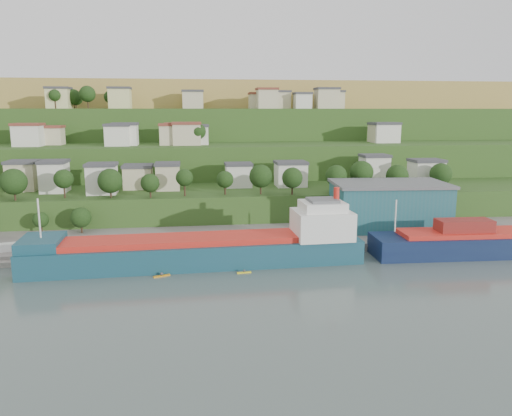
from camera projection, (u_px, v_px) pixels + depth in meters
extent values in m
plane|color=#404E49|center=(231.00, 277.00, 104.21)|extent=(500.00, 500.00, 0.00)
cube|color=slate|center=(296.00, 240.00, 134.04)|extent=(220.00, 26.00, 4.00)
cube|color=#284719|center=(216.00, 220.00, 158.68)|extent=(260.00, 32.00, 20.00)
cube|color=#284719|center=(212.00, 203.00, 187.87)|extent=(280.00, 32.00, 44.00)
cube|color=#284719|center=(209.00, 191.00, 217.05)|extent=(300.00, 32.00, 70.00)
cube|color=#A2943D|center=(204.00, 171.00, 289.03)|extent=(360.00, 120.00, 96.00)
cube|color=#C4B994|center=(23.00, 177.00, 153.88)|extent=(8.41, 8.95, 8.34)
cube|color=#3F3F44|center=(22.00, 162.00, 152.99)|extent=(9.01, 9.55, 0.90)
cube|color=silver|center=(55.00, 178.00, 150.26)|extent=(7.32, 8.61, 8.77)
cube|color=#3F3F44|center=(53.00, 162.00, 149.33)|extent=(7.92, 9.21, 0.90)
cube|color=silver|center=(102.00, 180.00, 147.31)|extent=(8.25, 7.81, 8.24)
cube|color=#3F3F44|center=(101.00, 164.00, 146.43)|extent=(8.85, 8.41, 0.90)
cube|color=#C4B994|center=(138.00, 178.00, 157.74)|extent=(8.71, 8.92, 6.66)
cube|color=#3F3F44|center=(138.00, 166.00, 157.02)|extent=(9.31, 9.52, 0.90)
cube|color=#C4B994|center=(168.00, 177.00, 155.26)|extent=(7.15, 8.50, 7.54)
cube|color=#3F3F44|center=(167.00, 164.00, 154.45)|extent=(7.75, 9.10, 0.90)
cube|color=silver|center=(238.00, 176.00, 160.72)|extent=(8.13, 7.34, 6.91)
cube|color=#3F3F44|center=(238.00, 164.00, 159.97)|extent=(8.73, 7.94, 0.90)
cube|color=silver|center=(291.00, 175.00, 162.24)|extent=(9.55, 8.64, 7.27)
cube|color=#3F3F44|center=(291.00, 162.00, 161.45)|extent=(10.15, 9.24, 0.90)
cube|color=silver|center=(374.00, 170.00, 167.60)|extent=(8.64, 7.36, 8.97)
cube|color=#3F3F44|center=(375.00, 156.00, 166.65)|extent=(9.24, 7.96, 0.90)
cube|color=silver|center=(426.00, 174.00, 161.02)|extent=(9.64, 7.70, 8.04)
cube|color=#3F3F44|center=(427.00, 160.00, 160.16)|extent=(10.24, 8.30, 0.90)
cube|color=silver|center=(29.00, 136.00, 173.63)|extent=(9.11, 8.39, 7.10)
cube|color=brown|center=(28.00, 124.00, 172.86)|extent=(9.71, 8.99, 0.90)
cube|color=#C4B994|center=(53.00, 136.00, 181.03)|extent=(7.31, 7.11, 6.06)
cube|color=brown|center=(52.00, 127.00, 180.36)|extent=(7.91, 7.71, 0.90)
cube|color=silver|center=(118.00, 136.00, 175.83)|extent=(8.37, 8.10, 6.81)
cube|color=#3F3F44|center=(117.00, 125.00, 175.09)|extent=(8.97, 8.70, 0.90)
cube|color=silver|center=(125.00, 135.00, 178.32)|extent=(8.56, 7.85, 7.16)
cube|color=#3F3F44|center=(125.00, 124.00, 177.55)|extent=(9.16, 8.45, 0.90)
cube|color=#C4B994|center=(170.00, 135.00, 179.83)|extent=(7.00, 7.18, 6.84)
cube|color=brown|center=(169.00, 125.00, 179.08)|extent=(7.60, 7.78, 0.90)
cube|color=silver|center=(176.00, 135.00, 180.85)|extent=(7.88, 7.08, 7.07)
cube|color=brown|center=(176.00, 124.00, 180.08)|extent=(8.48, 7.68, 0.90)
cube|color=#C4B994|center=(187.00, 135.00, 180.16)|extent=(9.84, 8.86, 7.32)
cube|color=brown|center=(186.00, 123.00, 179.37)|extent=(10.44, 9.46, 0.90)
cube|color=silver|center=(198.00, 136.00, 182.63)|extent=(7.17, 7.58, 6.41)
cube|color=#3F3F44|center=(198.00, 126.00, 181.93)|extent=(7.77, 8.18, 0.90)
cube|color=#C4B994|center=(382.00, 134.00, 194.44)|extent=(9.31, 8.02, 6.78)
cube|color=#3F3F44|center=(383.00, 124.00, 193.70)|extent=(9.91, 8.62, 0.90)
cube|color=silver|center=(385.00, 134.00, 193.06)|extent=(9.62, 8.12, 6.94)
cube|color=#3F3F44|center=(385.00, 123.00, 192.31)|extent=(10.22, 8.72, 0.90)
cube|color=beige|center=(59.00, 99.00, 199.48)|extent=(8.61, 8.68, 7.64)
cube|color=#3F3F44|center=(58.00, 88.00, 198.66)|extent=(9.21, 9.28, 0.90)
cube|color=beige|center=(120.00, 99.00, 205.87)|extent=(8.62, 8.24, 7.92)
cube|color=#3F3F44|center=(119.00, 88.00, 205.02)|extent=(9.22, 8.84, 0.90)
cube|color=#C4B994|center=(193.00, 100.00, 213.55)|extent=(8.69, 7.80, 7.00)
cube|color=#3F3F44|center=(193.00, 91.00, 212.79)|extent=(9.29, 8.40, 0.90)
cube|color=#C4B994|center=(261.00, 102.00, 214.01)|extent=(9.66, 7.55, 6.00)
cube|color=brown|center=(261.00, 93.00, 213.34)|extent=(10.26, 8.15, 0.90)
cube|color=#C4B994|center=(267.00, 99.00, 207.45)|extent=(8.19, 8.40, 7.61)
cube|color=brown|center=(267.00, 89.00, 206.63)|extent=(8.79, 9.00, 0.90)
cube|color=#C4B994|center=(280.00, 101.00, 219.53)|extent=(8.64, 7.74, 7.01)
cube|color=#3F3F44|center=(280.00, 92.00, 218.76)|extent=(9.24, 8.34, 0.90)
cube|color=silver|center=(302.00, 102.00, 215.69)|extent=(7.09, 7.05, 6.10)
cube|color=#3F3F44|center=(303.00, 93.00, 215.02)|extent=(7.69, 7.65, 0.90)
cube|color=#C4B994|center=(327.00, 99.00, 215.93)|extent=(9.50, 7.86, 8.12)
cube|color=#3F3F44|center=(327.00, 89.00, 215.06)|extent=(10.10, 8.46, 0.90)
cube|color=#C4B994|center=(332.00, 101.00, 220.30)|extent=(8.82, 8.53, 7.06)
cube|color=#3F3F44|center=(333.00, 91.00, 219.54)|extent=(9.42, 9.13, 0.90)
cylinder|color=#382619|center=(15.00, 195.00, 136.58)|extent=(0.50, 0.50, 3.23)
sphere|color=black|center=(14.00, 182.00, 135.89)|extent=(7.15, 7.15, 7.15)
cylinder|color=#382619|center=(64.00, 191.00, 140.53)|extent=(0.50, 0.50, 3.93)
sphere|color=black|center=(64.00, 179.00, 139.87)|extent=(5.41, 5.41, 5.41)
cylinder|color=#382619|center=(111.00, 193.00, 140.94)|extent=(0.50, 0.50, 2.88)
sphere|color=black|center=(110.00, 181.00, 140.29)|extent=(6.95, 6.95, 6.95)
cylinder|color=#382619|center=(150.00, 193.00, 140.96)|extent=(0.50, 0.50, 2.75)
sphere|color=black|center=(150.00, 183.00, 140.41)|extent=(5.29, 5.29, 5.29)
cylinder|color=#382619|center=(185.00, 189.00, 143.52)|extent=(0.50, 0.50, 4.03)
sphere|color=black|center=(184.00, 178.00, 142.87)|extent=(4.93, 4.93, 4.93)
cylinder|color=#382619|center=(225.00, 189.00, 146.19)|extent=(0.50, 0.50, 3.11)
sphere|color=black|center=(225.00, 179.00, 145.63)|extent=(5.03, 5.03, 5.03)
cylinder|color=#382619|center=(261.00, 188.00, 146.55)|extent=(0.50, 0.50, 3.54)
sphere|color=black|center=(261.00, 176.00, 145.85)|extent=(6.78, 6.78, 6.78)
cylinder|color=#382619|center=(292.00, 189.00, 146.03)|extent=(0.50, 0.50, 3.31)
sphere|color=black|center=(292.00, 178.00, 145.39)|extent=(6.07, 6.07, 6.07)
cylinder|color=#382619|center=(336.00, 187.00, 149.94)|extent=(0.50, 0.50, 3.30)
sphere|color=black|center=(336.00, 176.00, 149.28)|extent=(6.42, 6.42, 6.42)
cylinder|color=#382619|center=(361.00, 185.00, 151.53)|extent=(0.50, 0.50, 3.84)
sphere|color=black|center=(362.00, 173.00, 150.78)|extent=(7.19, 7.19, 7.19)
cylinder|color=#382619|center=(397.00, 187.00, 151.65)|extent=(0.50, 0.50, 2.93)
sphere|color=black|center=(397.00, 176.00, 151.01)|extent=(6.79, 6.79, 6.79)
cylinder|color=#382619|center=(440.00, 185.00, 153.69)|extent=(0.50, 0.50, 3.26)
sphere|color=black|center=(441.00, 174.00, 153.03)|extent=(6.71, 6.71, 6.71)
cylinder|color=#382619|center=(88.00, 103.00, 197.27)|extent=(0.50, 0.50, 3.98)
sphere|color=black|center=(87.00, 94.00, 196.55)|extent=(6.36, 6.36, 6.36)
cylinder|color=#382619|center=(55.00, 104.00, 195.56)|extent=(0.50, 0.50, 3.87)
sphere|color=black|center=(55.00, 95.00, 194.94)|extent=(4.58, 4.58, 4.58)
cylinder|color=#382619|center=(111.00, 105.00, 208.04)|extent=(0.50, 0.50, 3.38)
sphere|color=black|center=(110.00, 97.00, 207.44)|extent=(5.17, 5.17, 5.17)
cylinder|color=#382619|center=(74.00, 105.00, 203.31)|extent=(0.50, 0.50, 2.92)
sphere|color=black|center=(73.00, 97.00, 202.70)|extent=(6.30, 6.30, 6.30)
cylinder|color=#382619|center=(76.00, 105.00, 209.83)|extent=(0.50, 0.50, 2.75)
sphere|color=black|center=(75.00, 98.00, 209.25)|extent=(5.99, 5.99, 5.99)
cylinder|color=#382619|center=(198.00, 141.00, 179.05)|extent=(0.50, 0.50, 3.35)
sphere|color=black|center=(198.00, 131.00, 178.43)|extent=(5.69, 5.69, 5.69)
cube|color=#14424D|center=(197.00, 258.00, 112.25)|extent=(75.08, 14.25, 7.47)
cube|color=red|center=(187.00, 240.00, 111.13)|extent=(55.80, 11.47, 1.28)
cube|color=#14424D|center=(41.00, 243.00, 107.04)|extent=(8.93, 12.02, 2.13)
cube|color=silver|center=(322.00, 224.00, 114.65)|extent=(13.16, 11.10, 6.40)
cube|color=silver|center=(322.00, 206.00, 113.83)|extent=(9.89, 8.86, 2.13)
cube|color=#595B5E|center=(323.00, 200.00, 113.56)|extent=(6.62, 6.62, 0.64)
cylinder|color=red|center=(336.00, 194.00, 113.73)|extent=(1.32, 1.32, 3.20)
cylinder|color=silver|center=(39.00, 218.00, 106.01)|extent=(0.40, 0.40, 8.54)
cube|color=silver|center=(58.00, 253.00, 107.90)|extent=(15.34, 12.56, 0.27)
cube|color=#0C1436|center=(504.00, 248.00, 121.10)|extent=(65.08, 13.42, 7.12)
cube|color=red|center=(497.00, 232.00, 120.03)|extent=(47.76, 10.78, 1.08)
cylinder|color=silver|center=(396.00, 216.00, 115.76)|extent=(0.36, 0.36, 7.55)
cube|color=maroon|center=(464.00, 225.00, 118.54)|extent=(13.15, 5.92, 2.80)
cube|color=#205760|center=(389.00, 206.00, 138.89)|extent=(31.21, 20.09, 12.00)
cube|color=#595B5E|center=(390.00, 184.00, 137.66)|extent=(32.28, 21.16, 0.80)
cube|color=white|center=(12.00, 248.00, 116.75)|extent=(6.00, 3.65, 2.61)
cube|color=silver|center=(22.00, 250.00, 118.61)|extent=(4.76, 3.19, 0.89)
cube|color=orange|center=(162.00, 276.00, 104.71)|extent=(3.56, 1.80, 0.27)
sphere|color=#3F3F44|center=(162.00, 274.00, 104.62)|extent=(0.62, 0.62, 0.62)
cube|color=yellow|center=(244.00, 272.00, 106.93)|extent=(3.12, 0.78, 0.23)
sphere|color=#3F3F44|center=(244.00, 271.00, 106.86)|extent=(0.54, 0.54, 0.54)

